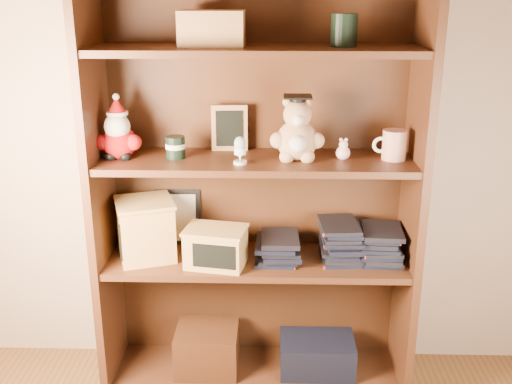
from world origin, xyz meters
TOP-DOWN VIEW (x-y plane):
  - room_envelope at (0.00, 0.00)m, footprint 3.04×3.04m
  - bookcase at (0.20, 1.36)m, footprint 1.20×0.35m
  - shelf_lower at (0.20, 1.30)m, footprint 1.14×0.33m
  - shelf_upper at (0.20, 1.30)m, footprint 1.14×0.33m
  - santa_plush at (-0.30, 1.30)m, footprint 0.17×0.12m
  - teachers_tin at (-0.09, 1.30)m, footprint 0.07×0.07m
  - chalkboard_plaque at (0.10, 1.42)m, footprint 0.14×0.08m
  - egg_cup at (0.15, 1.23)m, footprint 0.05×0.05m
  - grad_teddy_bear at (0.35, 1.30)m, footprint 0.20×0.17m
  - pink_figurine at (0.52, 1.30)m, footprint 0.05×0.05m
  - teacher_mug at (0.70, 1.30)m, footprint 0.12×0.09m
  - certificate_frame at (-0.12, 1.44)m, footprint 0.18×0.05m
  - treats_box at (-0.22, 1.30)m, footprint 0.27×0.27m
  - pencils_box at (0.05, 1.24)m, footprint 0.25×0.20m
  - book_stack_left at (0.29, 1.30)m, footprint 0.14×0.20m
  - book_stack_mid at (0.53, 1.30)m, footprint 0.14×0.20m
  - book_stack_right at (0.67, 1.30)m, footprint 0.14×0.20m

SIDE VIEW (x-z plane):
  - shelf_lower at x=0.20m, z-range 0.53..0.55m
  - book_stack_left at x=0.29m, z-range 0.55..0.65m
  - book_stack_right at x=0.67m, z-range 0.55..0.68m
  - pencils_box at x=0.05m, z-range 0.55..0.70m
  - book_stack_mid at x=0.53m, z-range 0.55..0.71m
  - certificate_frame at x=-0.12m, z-range 0.55..0.78m
  - treats_box at x=-0.22m, z-range 0.55..0.78m
  - bookcase at x=0.20m, z-range -0.02..1.58m
  - shelf_upper at x=0.20m, z-range 0.93..0.95m
  - pink_figurine at x=0.52m, z-range 0.94..1.02m
  - teachers_tin at x=-0.09m, z-range 0.95..1.03m
  - egg_cup at x=0.15m, z-range 0.95..1.05m
  - teacher_mug at x=0.70m, z-range 0.95..1.06m
  - chalkboard_plaque at x=0.10m, z-range 0.95..1.12m
  - santa_plush at x=-0.30m, z-range 0.92..1.16m
  - grad_teddy_bear at x=0.35m, z-range 0.92..1.16m
  - room_envelope at x=0.00m, z-range 0.16..2.67m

